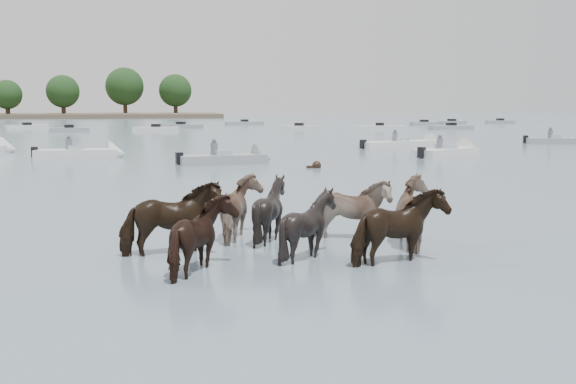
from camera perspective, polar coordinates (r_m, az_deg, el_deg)
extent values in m
plane|color=slate|center=(14.54, 6.36, -4.44)|extent=(400.00, 400.00, 0.00)
imported|color=black|center=(13.41, -10.12, -2.70)|extent=(2.15, 1.27, 1.71)
imported|color=#846A59|center=(14.93, -3.81, -1.70)|extent=(1.63, 1.82, 1.63)
imported|color=black|center=(14.62, -1.55, -1.89)|extent=(1.84, 1.75, 1.63)
imported|color=gray|center=(14.85, 5.34, -1.85)|extent=(2.05, 1.35, 1.59)
imported|color=black|center=(11.94, -7.20, -4.25)|extent=(1.40, 1.61, 1.57)
imported|color=black|center=(12.96, 1.79, -3.26)|extent=(1.44, 1.29, 1.56)
imported|color=black|center=(12.67, 9.59, -3.44)|extent=(2.13, 1.50, 1.64)
imported|color=gray|center=(14.48, 11.47, -2.00)|extent=(1.80, 1.98, 1.69)
sphere|color=black|center=(31.67, 2.51, 2.33)|extent=(0.44, 0.44, 0.44)
cube|color=black|center=(31.62, 2.06, 2.14)|extent=(0.50, 0.22, 0.18)
cube|color=silver|center=(39.76, -17.90, 3.15)|extent=(4.58, 1.64, 0.55)
cone|color=silver|center=(39.57, -14.61, 3.26)|extent=(0.91, 1.61, 1.60)
cube|color=#99ADB7|center=(39.73, -17.92, 3.66)|extent=(0.81, 1.13, 0.35)
cube|color=black|center=(40.06, -21.16, 3.26)|extent=(0.35, 0.35, 0.60)
cylinder|color=#595966|center=(39.77, -18.51, 3.92)|extent=(0.36, 0.36, 0.70)
sphere|color=#595966|center=(39.75, -18.53, 4.57)|extent=(0.24, 0.24, 0.24)
cube|color=gray|center=(33.94, -5.75, 2.78)|extent=(4.64, 2.32, 0.55)
cone|color=gray|center=(34.57, -2.19, 2.90)|extent=(1.15, 1.73, 1.60)
cube|color=#99ADB7|center=(33.91, -5.76, 3.37)|extent=(0.98, 1.24, 0.35)
cube|color=black|center=(33.43, -9.43, 2.90)|extent=(0.40, 0.40, 0.60)
cylinder|color=#595966|center=(33.86, -6.43, 3.70)|extent=(0.36, 0.36, 0.70)
sphere|color=#595966|center=(33.84, -6.45, 4.46)|extent=(0.24, 0.24, 0.24)
cube|color=silver|center=(47.24, 9.72, 4.05)|extent=(6.49, 3.29, 0.55)
cone|color=silver|center=(49.19, 12.66, 4.12)|extent=(1.31, 1.79, 1.60)
cube|color=#99ADB7|center=(47.22, 9.73, 4.48)|extent=(1.08, 1.30, 0.35)
cube|color=black|center=(45.41, 6.54, 4.17)|extent=(0.43, 0.43, 0.60)
cylinder|color=#595966|center=(47.07, 9.28, 4.72)|extent=(0.36, 0.36, 0.70)
sphere|color=#595966|center=(47.05, 9.29, 5.27)|extent=(0.24, 0.24, 0.24)
cube|color=silver|center=(39.83, 13.56, 3.32)|extent=(4.87, 3.79, 0.55)
cone|color=silver|center=(41.79, 15.41, 3.45)|extent=(1.59, 1.84, 1.60)
cube|color=#99ADB7|center=(39.81, 13.57, 3.82)|extent=(1.26, 1.37, 0.35)
cube|color=black|center=(37.91, 11.53, 3.40)|extent=(0.48, 0.48, 0.60)
cylinder|color=#595966|center=(39.63, 13.06, 4.11)|extent=(0.36, 0.36, 0.70)
sphere|color=#595966|center=(39.61, 13.08, 4.76)|extent=(0.24, 0.24, 0.24)
cube|color=gray|center=(55.22, 22.16, 4.10)|extent=(4.64, 2.95, 0.55)
cube|color=#99ADB7|center=(55.20, 22.18, 4.46)|extent=(1.13, 1.32, 0.35)
cube|color=black|center=(54.73, 19.95, 4.34)|extent=(0.45, 0.45, 0.60)
cylinder|color=#595966|center=(54.97, 21.84, 4.68)|extent=(0.36, 0.36, 0.70)
sphere|color=#595966|center=(54.96, 21.86, 5.15)|extent=(0.24, 0.24, 0.24)
cone|color=silver|center=(45.70, -23.10, 3.44)|extent=(1.11, 1.71, 1.60)
cube|color=silver|center=(88.61, -21.74, 5.24)|extent=(5.10, 3.22, 0.60)
cube|color=black|center=(88.60, -21.76, 5.48)|extent=(1.30, 1.30, 0.50)
cube|color=gray|center=(76.83, -18.48, 5.11)|extent=(4.41, 2.14, 0.60)
cube|color=black|center=(76.81, -18.49, 5.39)|extent=(1.14, 1.14, 0.50)
cube|color=silver|center=(77.09, -11.39, 5.35)|extent=(5.35, 2.23, 0.60)
cube|color=black|center=(77.08, -11.40, 5.64)|extent=(1.13, 1.13, 0.50)
cube|color=gray|center=(87.03, -9.28, 5.64)|extent=(5.75, 3.63, 0.60)
cube|color=black|center=(87.02, -9.29, 5.89)|extent=(1.32, 1.32, 0.50)
cube|color=gray|center=(99.83, -3.80, 5.96)|extent=(5.95, 2.38, 0.60)
cube|color=black|center=(99.82, -3.81, 6.18)|extent=(1.14, 1.14, 0.50)
cube|color=silver|center=(79.95, 0.99, 5.57)|extent=(4.78, 3.26, 0.60)
cube|color=black|center=(79.94, 0.99, 5.85)|extent=(1.33, 1.33, 0.50)
cube|color=silver|center=(81.46, 7.98, 5.54)|extent=(6.15, 3.17, 0.60)
cube|color=black|center=(81.45, 7.98, 5.81)|extent=(1.25, 1.25, 0.50)
cube|color=gray|center=(83.64, 13.99, 5.44)|extent=(5.40, 1.54, 0.60)
cube|color=black|center=(83.63, 14.00, 5.70)|extent=(1.01, 1.01, 0.50)
cube|color=gray|center=(99.65, 11.74, 5.81)|extent=(4.17, 1.78, 0.60)
cube|color=black|center=(99.64, 11.75, 6.03)|extent=(1.07, 1.07, 0.50)
cube|color=gray|center=(106.24, 14.04, 5.85)|extent=(5.33, 3.32, 0.60)
cube|color=black|center=(106.23, 14.05, 6.05)|extent=(1.30, 1.30, 0.50)
cube|color=gray|center=(112.73, 17.95, 5.79)|extent=(4.67, 1.96, 0.60)
cube|color=black|center=(112.72, 17.96, 5.99)|extent=(1.10, 1.10, 0.50)
cylinder|color=#382619|center=(161.59, -23.17, 6.43)|extent=(1.00, 1.00, 2.96)
sphere|color=black|center=(161.60, -23.24, 7.80)|extent=(6.57, 6.57, 6.57)
cylinder|color=#382619|center=(161.92, -18.92, 6.71)|extent=(1.00, 1.00, 3.39)
sphere|color=black|center=(161.94, -18.99, 8.27)|extent=(7.54, 7.54, 7.54)
cylinder|color=#382619|center=(169.53, -13.96, 7.05)|extent=(1.00, 1.00, 4.20)
sphere|color=black|center=(169.59, -14.02, 8.90)|extent=(9.33, 9.33, 9.33)
cylinder|color=#382619|center=(169.83, -9.74, 7.07)|extent=(1.00, 1.00, 3.67)
sphere|color=black|center=(169.87, -9.77, 8.69)|extent=(8.16, 8.16, 8.16)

